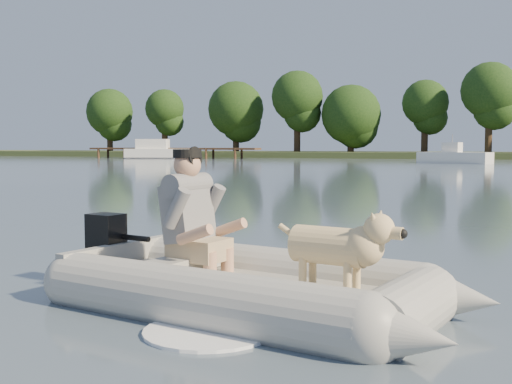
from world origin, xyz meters
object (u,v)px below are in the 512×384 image
at_px(man, 190,209).
at_px(motorboat, 455,149).
at_px(cabin_cruiser, 161,149).
at_px(dog, 330,253).
at_px(dinghy, 254,237).
at_px(dock, 173,153).

distance_m(man, motorboat, 43.81).
height_order(man, cabin_cruiser, cabin_cruiser).
bearing_deg(cabin_cruiser, dog, -76.49).
xyz_separation_m(dinghy, dog, (0.66, -0.10, -0.08)).
height_order(cabin_cruiser, motorboat, motorboat).
xyz_separation_m(man, cabin_cruiser, (-27.04, 51.35, 0.15)).
bearing_deg(man, dock, 130.00).
relative_size(dock, cabin_cruiser, 2.48).
xyz_separation_m(cabin_cruiser, motorboat, (27.83, -7.55, 0.07)).
height_order(dock, man, man).
bearing_deg(man, dinghy, -4.24).
distance_m(dock, cabin_cruiser, 1.40).
height_order(dock, dog, dock).
height_order(dog, cabin_cruiser, cabin_cruiser).
bearing_deg(motorboat, dock, -178.92).
bearing_deg(dinghy, dock, 130.51).
relative_size(dock, motorboat, 3.41).
bearing_deg(dock, dog, -62.30).
relative_size(dog, cabin_cruiser, 0.13).
bearing_deg(man, cabin_cruiser, 131.09).
distance_m(dinghy, motorboat, 44.02).
height_order(dock, dinghy, dinghy).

